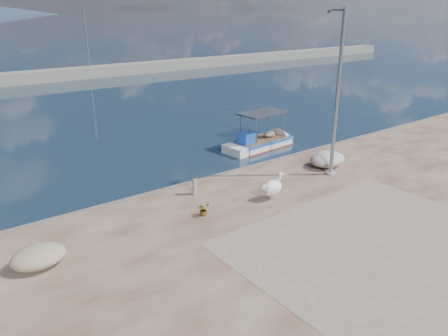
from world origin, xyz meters
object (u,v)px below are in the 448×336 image
at_px(pelican, 273,187).
at_px(lamp_post, 336,101).
at_px(boat_right, 261,144).
at_px(bollard_near, 194,185).

relative_size(pelican, lamp_post, 0.16).
distance_m(boat_right, bollard_near, 8.54).
bearing_deg(lamp_post, bollard_near, 164.19).
bearing_deg(boat_right, bollard_near, -154.12).
bearing_deg(bollard_near, lamp_post, -15.81).
relative_size(boat_right, pelican, 4.38).
height_order(pelican, lamp_post, lamp_post).
height_order(boat_right, pelican, boat_right).
height_order(boat_right, bollard_near, boat_right).
distance_m(boat_right, pelican, 8.36).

